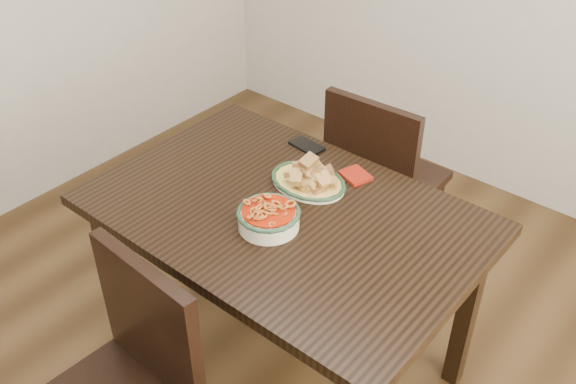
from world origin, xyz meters
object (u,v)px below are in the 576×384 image
Objects in this scene: chair_far at (380,175)px; noodle_bowl at (269,216)px; fish_plate at (308,174)px; smartphone at (307,146)px; dining_table at (284,231)px; chair_near at (127,382)px.

chair_far reaches higher than noodle_bowl.
smartphone is at bearing 129.46° from fish_plate.
fish_plate reaches higher than dining_table.
chair_far is 1.37m from chair_near.
fish_plate is (-0.03, 0.16, 0.13)m from dining_table.
chair_near reaches higher than noodle_bowl.
dining_table is 0.17m from noodle_bowl.
fish_plate is at bearing 90.38° from chair_far.
smartphone is (-0.18, 0.35, 0.10)m from dining_table.
chair_near is at bearing -74.42° from smartphone.
dining_table is at bearing 92.08° from chair_far.
chair_far reaches higher than fish_plate.
chair_near is at bearing -92.63° from dining_table.
chair_far is 0.45m from smartphone.
fish_plate is at bearing 100.34° from noodle_bowl.
chair_near is 6.72× the size of smartphone.
chair_far is 4.33× the size of noodle_bowl.
fish_plate reaches higher than smartphone.
smartphone is at bearing 101.74° from chair_near.
fish_plate reaches higher than noodle_bowl.
fish_plate is 0.25m from smartphone.
smartphone is (-0.13, -0.34, 0.26)m from chair_far.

